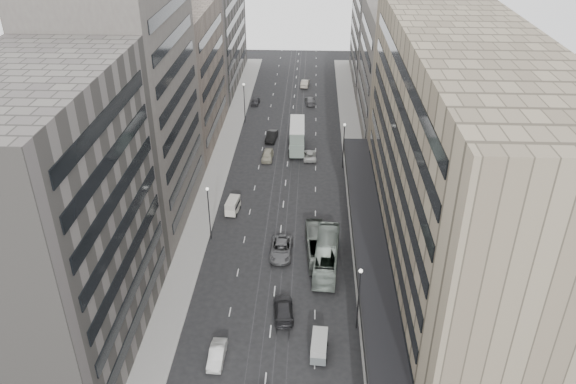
% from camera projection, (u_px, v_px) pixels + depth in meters
% --- Properties ---
extents(ground, '(220.00, 220.00, 0.00)m').
position_uv_depth(ground, '(274.00, 296.00, 68.40)').
color(ground, black).
rests_on(ground, ground).
extents(sidewalk_right, '(4.00, 125.00, 0.15)m').
position_uv_depth(sidewalk_right, '(355.00, 161.00, 100.46)').
color(sidewalk_right, gray).
rests_on(sidewalk_right, ground).
extents(sidewalk_left, '(4.00, 125.00, 0.15)m').
position_uv_depth(sidewalk_left, '(222.00, 158.00, 101.40)').
color(sidewalk_left, gray).
rests_on(sidewalk_left, ground).
extents(department_store, '(19.20, 60.00, 30.00)m').
position_uv_depth(department_store, '(456.00, 161.00, 67.12)').
color(department_store, gray).
rests_on(department_store, ground).
extents(building_right_mid, '(15.00, 28.00, 24.00)m').
position_uv_depth(building_right_mid, '(404.00, 72.00, 106.80)').
color(building_right_mid, '#534C48').
rests_on(building_right_mid, ground).
extents(building_right_far, '(15.00, 32.00, 28.00)m').
position_uv_depth(building_right_far, '(388.00, 25.00, 131.87)').
color(building_right_far, '#68635D').
rests_on(building_right_far, ground).
extents(building_left_a, '(15.00, 28.00, 30.00)m').
position_uv_depth(building_left_a, '(48.00, 225.00, 54.88)').
color(building_left_a, '#68635D').
rests_on(building_left_a, ground).
extents(building_left_b, '(15.00, 26.00, 34.00)m').
position_uv_depth(building_left_b, '(126.00, 106.00, 77.35)').
color(building_left_b, '#534C48').
rests_on(building_left_b, ground).
extents(building_left_c, '(15.00, 28.00, 25.00)m').
position_uv_depth(building_left_c, '(173.00, 76.00, 103.02)').
color(building_left_c, '#77695C').
rests_on(building_left_c, ground).
extents(building_left_d, '(15.00, 38.00, 28.00)m').
position_uv_depth(building_left_d, '(204.00, 26.00, 130.95)').
color(building_left_d, '#68635D').
rests_on(building_left_d, ground).
extents(lamp_right_near, '(0.44, 0.44, 8.32)m').
position_uv_depth(lamp_right_near, '(359.00, 292.00, 61.10)').
color(lamp_right_near, '#262628').
rests_on(lamp_right_near, ground).
extents(lamp_right_far, '(0.44, 0.44, 8.32)m').
position_uv_depth(lamp_right_far, '(344.00, 141.00, 95.85)').
color(lamp_right_far, '#262628').
rests_on(lamp_right_far, ground).
extents(lamp_left_near, '(0.44, 0.44, 8.32)m').
position_uv_depth(lamp_left_near, '(209.00, 207.00, 76.63)').
color(lamp_left_near, '#262628').
rests_on(lamp_left_near, ground).
extents(lamp_left_far, '(0.44, 0.44, 8.32)m').
position_uv_depth(lamp_left_far, '(244.00, 98.00, 113.98)').
color(lamp_left_far, '#262628').
rests_on(lamp_left_far, ground).
extents(bus_near, '(3.76, 12.30, 3.38)m').
position_uv_depth(bus_near, '(327.00, 255.00, 73.04)').
color(bus_near, gray).
rests_on(bus_near, ground).
extents(bus_far, '(3.07, 10.43, 2.87)m').
position_uv_depth(bus_far, '(316.00, 246.00, 75.27)').
color(bus_far, gray).
rests_on(bus_far, ground).
extents(double_decker, '(3.08, 9.49, 5.16)m').
position_uv_depth(double_decker, '(297.00, 136.00, 103.47)').
color(double_decker, gray).
rests_on(double_decker, ground).
extents(vw_microbus, '(2.05, 4.07, 2.14)m').
position_uv_depth(vw_microbus, '(319.00, 346.00, 59.66)').
color(vw_microbus, '#575D5E').
rests_on(vw_microbus, ground).
extents(panel_van, '(2.10, 3.74, 2.25)m').
position_uv_depth(panel_van, '(233.00, 205.00, 84.76)').
color(panel_van, silver).
rests_on(panel_van, ground).
extents(sedan_1, '(1.65, 4.51, 1.48)m').
position_uv_depth(sedan_1, '(217.00, 355.00, 59.15)').
color(sedan_1, silver).
rests_on(sedan_1, ground).
extents(sedan_2, '(2.98, 6.23, 1.71)m').
position_uv_depth(sedan_2, '(281.00, 249.00, 75.58)').
color(sedan_2, '#5B5B5E').
rests_on(sedan_2, ground).
extents(sedan_3, '(2.78, 5.82, 1.64)m').
position_uv_depth(sedan_3, '(283.00, 309.00, 65.20)').
color(sedan_3, black).
rests_on(sedan_3, ground).
extents(sedan_4, '(2.11, 4.87, 1.64)m').
position_uv_depth(sedan_4, '(267.00, 155.00, 100.89)').
color(sedan_4, '#A19C85').
rests_on(sedan_4, ground).
extents(sedan_5, '(2.31, 5.32, 1.70)m').
position_uv_depth(sedan_5, '(272.00, 136.00, 108.08)').
color(sedan_5, black).
rests_on(sedan_5, ground).
extents(sedan_6, '(2.44, 4.94, 1.35)m').
position_uv_depth(sedan_6, '(310.00, 155.00, 101.22)').
color(sedan_6, '#B5B6B1').
rests_on(sedan_6, ground).
extents(sedan_7, '(2.66, 5.37, 1.50)m').
position_uv_depth(sedan_7, '(310.00, 101.00, 125.40)').
color(sedan_7, '#59595B').
rests_on(sedan_7, ground).
extents(sedan_8, '(1.85, 4.12, 1.37)m').
position_uv_depth(sedan_8, '(256.00, 101.00, 125.11)').
color(sedan_8, '#29292B').
rests_on(sedan_8, ground).
extents(sedan_9, '(2.20, 5.15, 1.65)m').
position_uv_depth(sedan_9, '(305.00, 83.00, 135.60)').
color(sedan_9, '#ABA08E').
rests_on(sedan_9, ground).
extents(pedestrian, '(0.71, 0.47, 1.95)m').
position_uv_depth(pedestrian, '(373.00, 367.00, 57.09)').
color(pedestrian, black).
rests_on(pedestrian, sidewalk_right).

